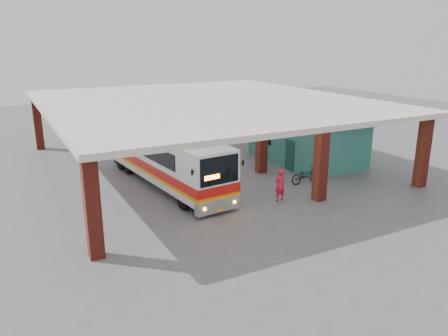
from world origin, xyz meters
name	(u,v)px	position (x,y,z in m)	size (l,w,h in m)	color
ground	(245,192)	(0.00, 0.00, 0.00)	(90.00, 90.00, 0.00)	#515154
brick_columns	(227,137)	(1.43, 5.00, 2.17)	(20.10, 21.60, 4.35)	maroon
canopy_roof	(205,102)	(0.50, 6.50, 4.50)	(21.00, 23.00, 0.30)	beige
shop_building	(306,140)	(7.49, 4.00, 1.56)	(5.20, 8.20, 3.11)	#2B6C62
coach_bus	(166,157)	(-3.61, 3.45, 1.76)	(3.78, 12.32, 3.54)	silver
motorcycle	(305,175)	(4.14, -0.33, 0.53)	(0.70, 2.02, 1.06)	black
pedestrian	(280,185)	(0.97, -2.10, 0.91)	(0.66, 0.44, 1.82)	red
red_chair	(262,155)	(4.72, 5.57, 0.37)	(0.44, 0.44, 0.80)	red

